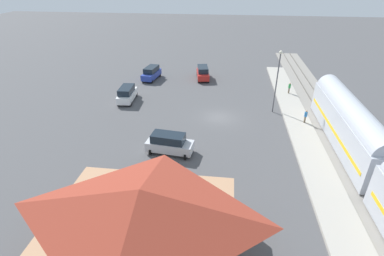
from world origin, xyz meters
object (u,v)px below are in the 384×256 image
object	(u,v)px
suv_white	(127,94)
light_pole_near_platform	(278,75)
suv_silver	(169,143)
pedestrian_on_platform	(289,87)
suv_blue	(151,73)
pedestrian_waiting_far	(306,116)
station_building	(143,224)
suv_red	(203,73)

from	to	relation	value
suv_white	light_pole_near_platform	distance (m)	21.38
suv_silver	pedestrian_on_platform	bearing A→B (deg)	-129.79
suv_white	suv_silver	size ratio (longest dim) A/B	0.98
suv_blue	suv_silver	distance (m)	24.25
pedestrian_on_platform	pedestrian_waiting_far	world-z (taller)	same
station_building	suv_white	world-z (taller)	station_building
pedestrian_on_platform	suv_red	world-z (taller)	suv_red
station_building	suv_red	size ratio (longest dim) A/B	2.36
suv_white	pedestrian_waiting_far	bearing A→B (deg)	169.46
station_building	suv_silver	size ratio (longest dim) A/B	2.39
suv_blue	suv_red	world-z (taller)	same
station_building	pedestrian_on_platform	size ratio (longest dim) A/B	7.12
suv_blue	light_pole_near_platform	bearing A→B (deg)	150.45
suv_white	suv_silver	bearing A→B (deg)	124.45
suv_blue	light_pole_near_platform	distance (m)	23.13
pedestrian_on_platform	pedestrian_waiting_far	xyz separation A→B (m)	(-0.35, 9.95, 0.00)
pedestrian_on_platform	suv_white	world-z (taller)	suv_white
pedestrian_on_platform	suv_white	size ratio (longest dim) A/B	0.34
station_building	suv_blue	bearing A→B (deg)	-76.52
suv_red	station_building	bearing A→B (deg)	89.37
station_building	suv_red	world-z (taller)	station_building
suv_red	suv_blue	bearing A→B (deg)	7.96
pedestrian_waiting_far	suv_white	xyz separation A→B (m)	(24.47, -4.55, -0.13)
suv_red	suv_white	bearing A→B (deg)	48.10
suv_white	suv_silver	xyz separation A→B (m)	(-8.87, 12.92, 0.00)
suv_blue	suv_silver	xyz separation A→B (m)	(-7.71, 22.99, 0.00)
pedestrian_on_platform	light_pole_near_platform	distance (m)	8.27
suv_blue	light_pole_near_platform	xyz separation A→B (m)	(-19.80, 11.23, 4.07)
pedestrian_waiting_far	suv_red	size ratio (longest dim) A/B	0.33
pedestrian_waiting_far	suv_white	size ratio (longest dim) A/B	0.34
pedestrian_on_platform	suv_blue	world-z (taller)	suv_blue
pedestrian_on_platform	suv_silver	xyz separation A→B (m)	(15.26, 18.32, -0.13)
suv_red	suv_silver	xyz separation A→B (m)	(1.30, 24.25, 0.00)
pedestrian_waiting_far	suv_blue	world-z (taller)	suv_blue
suv_silver	suv_white	bearing A→B (deg)	-55.55
suv_red	light_pole_near_platform	xyz separation A→B (m)	(-10.79, 12.49, 4.07)
light_pole_near_platform	suv_red	bearing A→B (deg)	-49.16
pedestrian_on_platform	pedestrian_waiting_far	size ratio (longest dim) A/B	1.00
pedestrian_on_platform	suv_blue	distance (m)	23.44
pedestrian_on_platform	suv_red	xyz separation A→B (m)	(13.96, -5.94, -0.13)
station_building	suv_white	xyz separation A→B (m)	(9.76, -25.84, -1.91)
suv_blue	suv_silver	world-z (taller)	same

